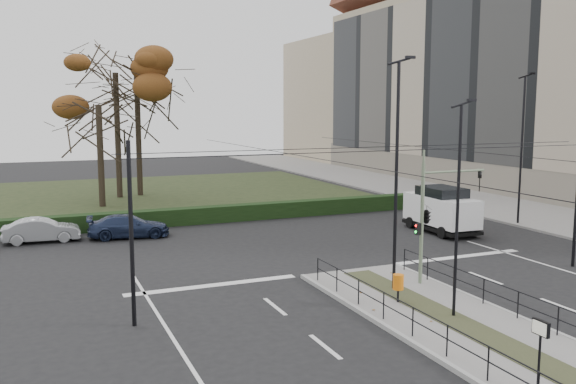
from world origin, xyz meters
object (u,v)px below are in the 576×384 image
Objects in this scene: parked_car_second at (42,230)px; rust_tree at (115,73)px; bare_tree_center at (136,75)px; streetlamp_median_near at (458,208)px; streetlamp_median_far at (397,173)px; bare_tree_near at (99,112)px; parked_car_third at (129,226)px; info_panel at (540,337)px; white_van at (441,209)px; streetlamp_sidewalk at (522,148)px; litter_bin at (398,282)px; traffic_light at (428,214)px.

rust_tree reaches higher than parked_car_second.
parked_car_second is 0.29× the size of bare_tree_center.
streetlamp_median_far is (-0.11, 3.46, 0.82)m from streetlamp_median_near.
bare_tree_near reaches higher than parked_car_second.
parked_car_third is (-7.87, 14.16, -3.97)m from streetlamp_median_far.
streetlamp_median_near is 0.57× the size of rust_tree.
rust_tree is (1.57, 15.26, 9.07)m from parked_car_third.
bare_tree_near is at bearing -113.02° from rust_tree.
parked_car_third is 12.68m from bare_tree_near.
info_panel is 20.50m from white_van.
streetlamp_sidewalk is 2.07× the size of parked_car_third.
streetlamp_median_near is 34.02m from rust_tree.
bare_tree_near is (-7.26, 26.77, 5.87)m from litter_bin.
rust_tree is at bearing 1.00° from parked_car_third.
streetlamp_sidewalk reaches higher than parked_car_third.
bare_tree_center is (-4.73, 33.44, 5.80)m from streetlamp_median_near.
streetlamp_median_near is at bearing -139.62° from streetlamp_sidewalk.
streetlamp_sidewalk is at bearing -97.07° from parked_car_third.
parked_car_second is 12.86m from bare_tree_near.
parked_car_second is (-12.38, 18.22, -3.13)m from streetlamp_median_near.
streetlamp_sidewalk is 23.25m from parked_car_third.
bare_tree_center reaches higher than white_van.
info_panel reaches higher than parked_car_second.
bare_tree_near is (-16.82, 16.50, 5.39)m from white_van.
white_van is 26.40m from bare_tree_center.
streetlamp_sidewalk is 0.71× the size of rust_tree.
rust_tree reaches higher than streetlamp_median_far.
info_panel is at bearing -120.61° from white_van.
white_van is at bearing -57.74° from bare_tree_center.
parked_car_third is 0.45× the size of bare_tree_near.
info_panel is at bearing -100.70° from streetlamp_median_far.
parked_car_second is 0.31× the size of rust_tree.
litter_bin is 17.18m from parked_car_third.
bare_tree_center is (1.68, 0.56, -0.12)m from rust_tree.
streetlamp_sidewalk reaches higher than parked_car_second.
white_van is 0.52× the size of bare_tree_near.
bare_tree_near is (-8.06, 25.28, 2.13)m from streetlamp_median_far.
bare_tree_near is at bearing 135.55° from white_van.
streetlamp_median_far is at bearing -144.09° from parked_car_third.
streetlamp_sidewalk is 6.52m from white_van.
streetlamp_median_far is 26.62m from bare_tree_near.
parked_car_third is 17.49m from white_van.
info_panel is 23.94m from streetlamp_sidewalk.
litter_bin is 28.35m from bare_tree_near.
bare_tree_near is at bearing -18.65° from parked_car_second.
streetlamp_median_near is at bearing -148.79° from parked_car_third.
bare_tree_near is at bearing -126.13° from bare_tree_center.
bare_tree_center reaches higher than litter_bin.
streetlamp_sidewalk is (12.74, 8.45, 1.79)m from traffic_light.
white_van reaches higher than parked_car_third.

